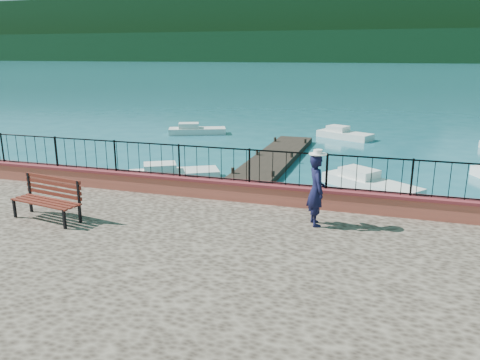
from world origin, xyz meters
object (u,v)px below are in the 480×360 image
Objects in this scene: park_bench at (48,208)px; boat_0 at (174,171)px; boat_3 at (197,128)px; boat_1 at (371,181)px; boat_4 at (345,132)px; person at (316,190)px.

park_bench reaches higher than boat_0.
park_bench is 8.66m from boat_0.
boat_3 is at bearing 78.26° from boat_0.
boat_1 is (7.78, 9.53, -1.12)m from park_bench.
person is at bearing -61.02° from boat_4.
boat_0 is (-0.52, 8.57, -1.12)m from park_bench.
person is 0.43× the size of boat_1.
park_bench is 0.57× the size of boat_4.
park_bench is 1.14× the size of person.
boat_0 is at bearing 103.36° from park_bench.
boat_4 is (-2.13, 11.82, 0.00)m from boat_1.
park_bench is at bearing -115.92° from boat_0.
park_bench is 0.49× the size of boat_1.
boat_0 is at bearing -137.31° from boat_1.
person reaches higher than boat_0.
person is 0.47× the size of boat_3.
boat_3 is (-3.65, 11.47, 0.00)m from boat_0.
boat_1 is at bearing -31.75° from person.
park_bench is at bearing -78.80° from boat_4.
boat_3 is 1.07× the size of boat_4.
person is 0.46× the size of boat_0.
boat_4 is at bearing 85.05° from park_bench.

